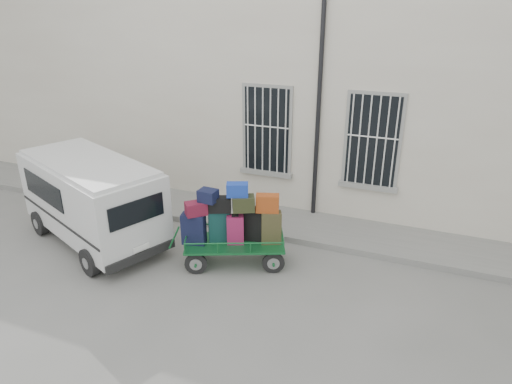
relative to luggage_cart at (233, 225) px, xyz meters
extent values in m
plane|color=slate|center=(0.07, 0.00, -0.95)|extent=(80.00, 80.00, 0.00)
cube|color=beige|center=(0.07, 5.50, 2.05)|extent=(24.00, 5.00, 6.00)
cylinder|color=black|center=(1.02, 2.92, 1.85)|extent=(0.11, 0.11, 5.60)
cube|color=black|center=(-0.33, 2.98, 1.30)|extent=(1.20, 0.08, 2.20)
cube|color=gray|center=(-0.33, 2.96, 0.14)|extent=(1.45, 0.22, 0.12)
cube|color=black|center=(2.37, 2.98, 1.30)|extent=(1.20, 0.08, 2.20)
cube|color=gray|center=(2.37, 2.96, 0.14)|extent=(1.45, 0.22, 0.12)
cube|color=slate|center=(0.07, 2.20, -0.88)|extent=(24.00, 1.70, 0.15)
cylinder|color=black|center=(-0.57, -0.65, -0.71)|extent=(0.47, 0.24, 0.48)
cylinder|color=gray|center=(-0.57, -0.65, -0.71)|extent=(0.28, 0.18, 0.26)
cylinder|color=black|center=(-0.85, 0.02, -0.71)|extent=(0.47, 0.24, 0.48)
cylinder|color=gray|center=(-0.85, 0.02, -0.71)|extent=(0.28, 0.18, 0.26)
cylinder|color=black|center=(0.94, -0.02, -0.71)|extent=(0.47, 0.24, 0.48)
cylinder|color=gray|center=(0.94, -0.02, -0.71)|extent=(0.28, 0.18, 0.26)
cylinder|color=black|center=(0.66, 0.65, -0.71)|extent=(0.47, 0.24, 0.48)
cylinder|color=gray|center=(0.66, 0.65, -0.71)|extent=(0.28, 0.18, 0.26)
cube|color=#155C2B|center=(0.04, 0.00, -0.42)|extent=(2.32, 1.70, 0.05)
cylinder|color=#155C2B|center=(-1.15, -0.50, -0.28)|extent=(0.27, 0.14, 0.54)
cube|color=#101732|center=(-0.75, -0.35, -0.06)|extent=(0.54, 0.36, 0.68)
cube|color=black|center=(-0.75, -0.35, 0.30)|extent=(0.23, 0.20, 0.03)
cube|color=#0E342E|center=(-0.30, -0.04, -0.05)|extent=(0.51, 0.43, 0.70)
cube|color=black|center=(-0.30, -0.04, 0.32)|extent=(0.21, 0.18, 0.03)
cube|color=#921A55|center=(0.08, -0.03, -0.08)|extent=(0.41, 0.34, 0.64)
cube|color=black|center=(0.08, -0.03, 0.26)|extent=(0.17, 0.16, 0.03)
cube|color=black|center=(0.38, 0.26, -0.02)|extent=(0.45, 0.27, 0.75)
cube|color=black|center=(0.38, 0.26, 0.37)|extent=(0.20, 0.17, 0.03)
cube|color=#36371B|center=(0.78, 0.27, -0.04)|extent=(0.48, 0.39, 0.72)
cube|color=black|center=(0.78, 0.27, 0.34)|extent=(0.20, 0.17, 0.03)
cube|color=#591125|center=(-0.68, -0.33, 0.42)|extent=(0.51, 0.51, 0.28)
cube|color=black|center=(-0.29, -0.06, 0.46)|extent=(0.59, 0.44, 0.32)
cube|color=black|center=(0.23, 0.07, 0.51)|extent=(0.54, 0.48, 0.32)
cube|color=maroon|center=(0.69, 0.28, 0.51)|extent=(0.53, 0.37, 0.37)
cube|color=#101732|center=(-0.46, -0.19, 0.69)|extent=(0.39, 0.32, 0.26)
cube|color=#162C9D|center=(0.10, 0.05, 0.81)|extent=(0.50, 0.40, 0.28)
cube|color=silver|center=(-3.49, -0.22, 0.20)|extent=(4.30, 3.12, 1.61)
cube|color=silver|center=(-3.49, -0.22, 1.04)|extent=(4.08, 2.93, 0.09)
cube|color=black|center=(-5.29, 0.55, 0.51)|extent=(0.73, 1.43, 0.68)
cube|color=black|center=(-4.32, -0.79, 0.47)|extent=(1.83, 0.81, 0.56)
cube|color=black|center=(-1.67, -1.00, 0.47)|extent=(0.53, 1.17, 0.49)
cube|color=black|center=(-1.68, -0.99, -0.56)|extent=(0.74, 1.56, 0.20)
cube|color=white|center=(-1.64, -1.01, -0.36)|extent=(0.17, 0.36, 0.11)
cylinder|color=black|center=(-5.01, -0.46, -0.65)|extent=(0.64, 0.42, 0.61)
cylinder|color=black|center=(-4.36, 1.06, -0.65)|extent=(0.64, 0.42, 0.61)
cylinder|color=black|center=(-2.62, -1.49, -0.65)|extent=(0.64, 0.42, 0.61)
cylinder|color=black|center=(-1.97, 0.03, -0.65)|extent=(0.64, 0.42, 0.61)
camera|label=1|loc=(3.64, -7.88, 4.39)|focal=32.00mm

